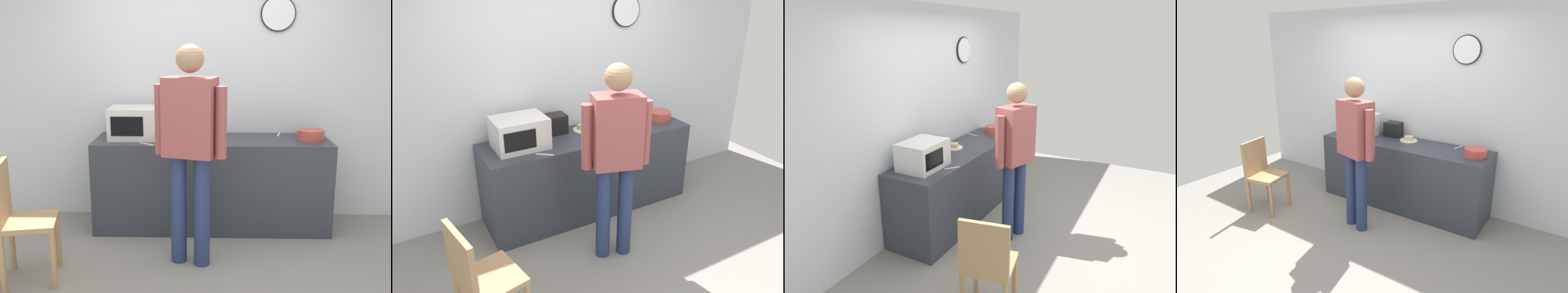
% 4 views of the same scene
% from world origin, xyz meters
% --- Properties ---
extents(ground_plane, '(6.00, 6.00, 0.00)m').
position_xyz_m(ground_plane, '(0.00, 0.00, 0.00)').
color(ground_plane, gray).
extents(back_wall, '(5.40, 0.13, 2.60)m').
position_xyz_m(back_wall, '(0.00, 1.60, 1.30)').
color(back_wall, silver).
rests_on(back_wall, ground_plane).
extents(kitchen_counter, '(2.23, 0.62, 0.88)m').
position_xyz_m(kitchen_counter, '(0.13, 1.22, 0.44)').
color(kitchen_counter, '#333842').
rests_on(kitchen_counter, ground_plane).
extents(microwave, '(0.50, 0.39, 0.30)m').
position_xyz_m(microwave, '(-0.60, 1.25, 1.03)').
color(microwave, silver).
rests_on(microwave, kitchen_counter).
extents(sandwich_plate, '(0.23, 0.23, 0.07)m').
position_xyz_m(sandwich_plate, '(0.14, 1.34, 0.90)').
color(sandwich_plate, white).
rests_on(sandwich_plate, kitchen_counter).
extents(salad_bowl, '(0.26, 0.26, 0.10)m').
position_xyz_m(salad_bowl, '(1.07, 1.23, 0.93)').
color(salad_bowl, '#C64C42').
rests_on(salad_bowl, kitchen_counter).
extents(toaster, '(0.22, 0.18, 0.20)m').
position_xyz_m(toaster, '(-0.15, 1.42, 0.98)').
color(toaster, black).
rests_on(toaster, kitchen_counter).
extents(fork_utensil, '(0.15, 0.12, 0.01)m').
position_xyz_m(fork_utensil, '(-0.46, 0.97, 0.88)').
color(fork_utensil, silver).
rests_on(fork_utensil, kitchen_counter).
extents(spoon_utensil, '(0.06, 0.17, 0.01)m').
position_xyz_m(spoon_utensil, '(0.80, 1.43, 0.88)').
color(spoon_utensil, silver).
rests_on(spoon_utensil, kitchen_counter).
extents(person_standing, '(0.57, 0.34, 1.79)m').
position_xyz_m(person_standing, '(-0.05, 0.42, 1.05)').
color(person_standing, navy).
rests_on(person_standing, ground_plane).
extents(wooden_chair, '(0.47, 0.47, 0.94)m').
position_xyz_m(wooden_chair, '(-1.33, 0.09, 0.52)').
color(wooden_chair, '#A87F56').
rests_on(wooden_chair, ground_plane).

